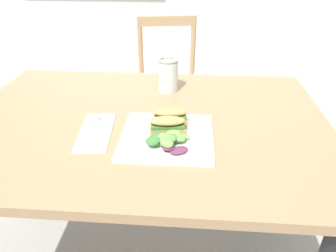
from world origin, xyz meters
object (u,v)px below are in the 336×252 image
object	(u,v)px
plate_lunch	(167,137)
sandwich_half_front	(167,125)
sandwich_half_back	(170,116)
fork_on_napkin	(96,128)
mason_jar_iced_tea	(168,76)
dining_table	(145,149)
chair_wooden_far	(169,88)

from	to	relation	value
plate_lunch	sandwich_half_front	bearing A→B (deg)	88.51
sandwich_half_front	plate_lunch	bearing A→B (deg)	-91.49
sandwich_half_back	sandwich_half_front	bearing A→B (deg)	-93.96
fork_on_napkin	mason_jar_iced_tea	bearing A→B (deg)	57.75
dining_table	fork_on_napkin	bearing A→B (deg)	-150.95
sandwich_half_front	fork_on_napkin	xyz separation A→B (m)	(-0.23, 0.02, -0.03)
sandwich_half_front	chair_wooden_far	bearing A→B (deg)	94.08
sandwich_half_front	dining_table	bearing A→B (deg)	131.70
plate_lunch	mason_jar_iced_tea	xyz separation A→B (m)	(-0.02, 0.36, 0.06)
plate_lunch	sandwich_half_back	xyz separation A→B (m)	(0.00, 0.07, 0.03)
chair_wooden_far	sandwich_half_back	world-z (taller)	chair_wooden_far
chair_wooden_far	fork_on_napkin	xyz separation A→B (m)	(-0.16, -1.03, 0.30)
dining_table	sandwich_half_back	bearing A→B (deg)	-23.59
plate_lunch	fork_on_napkin	world-z (taller)	plate_lunch
sandwich_half_back	fork_on_napkin	xyz separation A→B (m)	(-0.24, -0.04, -0.03)
plate_lunch	sandwich_half_front	distance (m)	0.04
sandwich_half_back	plate_lunch	bearing A→B (deg)	-93.48
plate_lunch	fork_on_napkin	bearing A→B (deg)	172.01
dining_table	fork_on_napkin	distance (m)	0.21
chair_wooden_far	sandwich_half_back	size ratio (longest dim) A/B	7.53
sandwich_half_back	fork_on_napkin	world-z (taller)	sandwich_half_back
sandwich_half_front	sandwich_half_back	size ratio (longest dim) A/B	1.00
chair_wooden_far	mason_jar_iced_tea	xyz separation A→B (m)	(0.05, -0.70, 0.35)
fork_on_napkin	sandwich_half_back	bearing A→B (deg)	9.61
chair_wooden_far	plate_lunch	world-z (taller)	chair_wooden_far
sandwich_half_back	fork_on_napkin	bearing A→B (deg)	-170.39
plate_lunch	sandwich_half_back	size ratio (longest dim) A/B	2.44
dining_table	chair_wooden_far	distance (m)	0.96
chair_wooden_far	sandwich_half_back	xyz separation A→B (m)	(0.08, -0.99, 0.33)
sandwich_half_back	mason_jar_iced_tea	xyz separation A→B (m)	(-0.03, 0.29, 0.02)
sandwich_half_front	fork_on_napkin	bearing A→B (deg)	175.45
chair_wooden_far	fork_on_napkin	size ratio (longest dim) A/B	4.68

